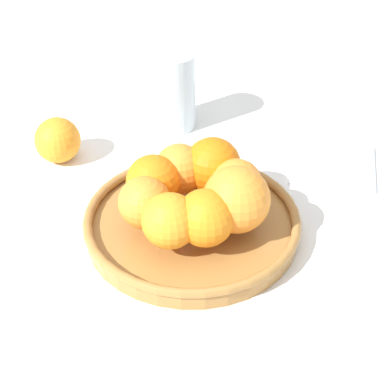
# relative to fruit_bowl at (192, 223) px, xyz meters

# --- Properties ---
(ground_plane) EXTENTS (4.00, 4.00, 0.00)m
(ground_plane) POSITION_rel_fruit_bowl_xyz_m (0.00, 0.00, -0.01)
(ground_plane) COLOR white
(fruit_bowl) EXTENTS (0.27, 0.27, 0.03)m
(fruit_bowl) POSITION_rel_fruit_bowl_xyz_m (0.00, 0.00, 0.00)
(fruit_bowl) COLOR #A57238
(fruit_bowl) RESTS_ON ground_plane
(orange_pile) EXTENTS (0.18, 0.17, 0.08)m
(orange_pile) POSITION_rel_fruit_bowl_xyz_m (0.01, -0.00, 0.05)
(orange_pile) COLOR orange
(orange_pile) RESTS_ON fruit_bowl
(stray_orange) EXTENTS (0.07, 0.07, 0.07)m
(stray_orange) POSITION_rel_fruit_bowl_xyz_m (-0.14, 0.22, 0.02)
(stray_orange) COLOR orange
(stray_orange) RESTS_ON ground_plane
(drinking_glass) EXTENTS (0.07, 0.07, 0.12)m
(drinking_glass) POSITION_rel_fruit_bowl_xyz_m (0.05, 0.26, 0.05)
(drinking_glass) COLOR silver
(drinking_glass) RESTS_ON ground_plane
(napkin_folded) EXTENTS (0.16, 0.16, 0.01)m
(napkin_folded) POSITION_rel_fruit_bowl_xyz_m (0.24, 0.08, -0.01)
(napkin_folded) COLOR silver
(napkin_folded) RESTS_ON ground_plane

